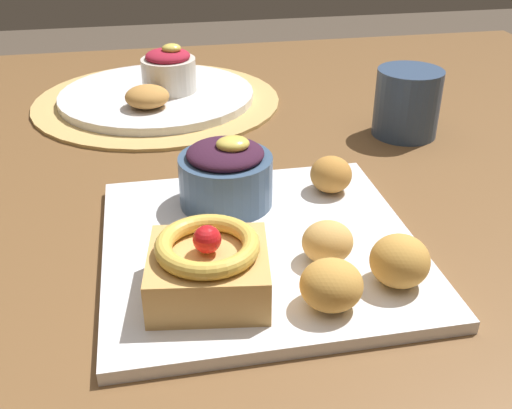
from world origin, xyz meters
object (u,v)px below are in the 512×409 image
object	(u,v)px
fritter_extra	(400,261)
back_pastry	(147,97)
berry_ramekin	(226,174)
front_plate	(260,246)
back_ramekin	(169,70)
coffee_mug	(407,103)
fritter_back	(331,285)
back_plate	(157,95)
cake_slice	(208,266)
fritter_front	(331,174)
fritter_middle	(327,242)

from	to	relation	value
fritter_extra	back_pastry	xyz separation A→B (m)	(-0.19, 0.45, -0.00)
berry_ramekin	back_pastry	size ratio (longest dim) A/B	1.53
front_plate	fritter_extra	world-z (taller)	fritter_extra
fritter_extra	back_ramekin	bearing A→B (deg)	106.69
front_plate	coffee_mug	distance (m)	0.35
fritter_back	back_plate	world-z (taller)	fritter_back
fritter_extra	back_ramekin	distance (m)	0.54
front_plate	coffee_mug	world-z (taller)	coffee_mug
cake_slice	fritter_front	world-z (taller)	cake_slice
fritter_extra	fritter_front	bearing A→B (deg)	92.43
fritter_middle	back_plate	distance (m)	0.49
fritter_middle	fritter_back	xyz separation A→B (m)	(-0.02, -0.06, 0.00)
front_plate	fritter_front	distance (m)	0.13
fritter_middle	back_pastry	bearing A→B (deg)	109.21
coffee_mug	cake_slice	bearing A→B (deg)	-134.17
berry_ramekin	coffee_mug	size ratio (longest dim) A/B	1.08
fritter_back	back_pastry	world-z (taller)	fritter_back
back_plate	coffee_mug	bearing A→B (deg)	-30.40
fritter_front	back_ramekin	distance (m)	0.38
back_plate	coffee_mug	world-z (taller)	coffee_mug
berry_ramekin	fritter_back	size ratio (longest dim) A/B	1.89
fritter_middle	fritter_back	distance (m)	0.06
berry_ramekin	fritter_middle	world-z (taller)	berry_ramekin
front_plate	coffee_mug	bearing A→B (deg)	44.59
back_pastry	coffee_mug	distance (m)	0.36
fritter_front	back_ramekin	bearing A→B (deg)	113.00
front_plate	back_pastry	bearing A→B (deg)	103.80
front_plate	fritter_front	bearing A→B (deg)	41.85
fritter_back	fritter_extra	bearing A→B (deg)	16.10
front_plate	back_pastry	distance (m)	0.38
fritter_extra	cake_slice	bearing A→B (deg)	174.12
fritter_back	back_ramekin	world-z (taller)	back_ramekin
coffee_mug	front_plate	bearing A→B (deg)	-135.41
berry_ramekin	back_plate	world-z (taller)	berry_ramekin
front_plate	fritter_front	size ratio (longest dim) A/B	6.47
cake_slice	back_plate	xyz separation A→B (m)	(-0.02, 0.50, -0.03)
back_ramekin	cake_slice	bearing A→B (deg)	-90.22
back_plate	berry_ramekin	bearing A→B (deg)	-81.13
back_ramekin	back_pastry	distance (m)	0.08
fritter_front	fritter_back	xyz separation A→B (m)	(-0.06, -0.19, 0.00)
berry_ramekin	fritter_front	xyz separation A→B (m)	(0.11, 0.01, -0.01)
front_plate	back_plate	distance (m)	0.44
fritter_extra	coffee_mug	xyz separation A→B (m)	(0.14, 0.33, 0.01)
back_plate	front_plate	bearing A→B (deg)	-80.14
fritter_front	back_plate	bearing A→B (deg)	115.90
back_ramekin	back_pastry	xyz separation A→B (m)	(-0.04, -0.07, -0.02)
berry_ramekin	front_plate	bearing A→B (deg)	-75.77
cake_slice	coffee_mug	world-z (taller)	coffee_mug
fritter_middle	back_ramekin	world-z (taller)	back_ramekin
berry_ramekin	back_pastry	xyz separation A→B (m)	(-0.07, 0.29, -0.01)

